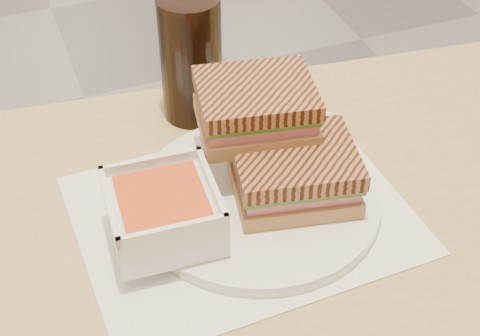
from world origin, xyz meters
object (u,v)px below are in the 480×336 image
object	(u,v)px
panini_lower	(294,172)
cola_glass	(191,58)
plate	(258,197)
soup_bowl	(163,213)

from	to	relation	value
panini_lower	cola_glass	bearing A→B (deg)	104.07
plate	soup_bowl	distance (m)	0.12
plate	soup_bowl	bearing A→B (deg)	-169.97
cola_glass	panini_lower	bearing A→B (deg)	-75.93
panini_lower	plate	bearing A→B (deg)	160.57
plate	cola_glass	distance (m)	0.20
cola_glass	plate	bearing A→B (deg)	-85.73
soup_bowl	cola_glass	bearing A→B (deg)	64.70
soup_bowl	panini_lower	bearing A→B (deg)	2.72
plate	soup_bowl	xyz separation A→B (m)	(-0.11, -0.02, 0.03)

